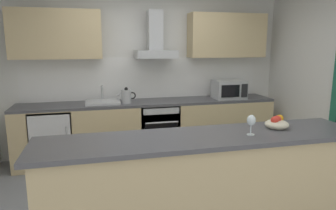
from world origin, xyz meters
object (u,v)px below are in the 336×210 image
at_px(wine_glass, 251,121).
at_px(fruit_bowl, 277,123).
at_px(range_hood, 155,43).
at_px(microwave, 229,89).
at_px(kettle, 126,96).
at_px(oven, 158,128).
at_px(sink, 103,102).
at_px(refrigerator, 53,138).

xyz_separation_m(wine_glass, fruit_bowl, (0.35, 0.14, -0.08)).
bearing_deg(range_hood, microwave, -7.55).
relative_size(range_hood, fruit_bowl, 3.27).
height_order(kettle, fruit_bowl, kettle).
bearing_deg(fruit_bowl, microwave, 77.08).
distance_m(oven, range_hood, 1.33).
bearing_deg(wine_glass, sink, 117.68).
relative_size(oven, microwave, 1.60).
height_order(refrigerator, range_hood, range_hood).
height_order(oven, wine_glass, wine_glass).
bearing_deg(sink, kettle, -7.25).
height_order(oven, range_hood, range_hood).
bearing_deg(microwave, wine_glass, -110.38).
relative_size(sink, range_hood, 0.69).
relative_size(kettle, wine_glass, 1.62).
height_order(refrigerator, kettle, kettle).
bearing_deg(oven, microwave, -1.34).
bearing_deg(microwave, range_hood, 172.45).
bearing_deg(fruit_bowl, kettle, 119.76).
bearing_deg(fruit_bowl, sink, 125.93).
relative_size(oven, refrigerator, 0.94).
height_order(kettle, range_hood, range_hood).
relative_size(microwave, range_hood, 0.69).
distance_m(refrigerator, sink, 0.89).
height_order(wine_glass, fruit_bowl, wine_glass).
relative_size(refrigerator, kettle, 2.94).
distance_m(oven, wine_glass, 2.38).
relative_size(microwave, sink, 1.00).
height_order(sink, fruit_bowl, sink).
distance_m(sink, kettle, 0.36).
bearing_deg(refrigerator, range_hood, 4.82).
bearing_deg(oven, kettle, -176.00).
height_order(sink, wine_glass, wine_glass).
distance_m(sink, range_hood, 1.20).
height_order(oven, refrigerator, oven).
bearing_deg(range_hood, sink, -171.91).
height_order(microwave, range_hood, range_hood).
distance_m(microwave, wine_glass, 2.38).
xyz_separation_m(refrigerator, wine_glass, (1.93, -2.26, 0.69)).
distance_m(wine_glass, fruit_bowl, 0.39).
bearing_deg(range_hood, kettle, -161.31).
distance_m(refrigerator, wine_glass, 3.05).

